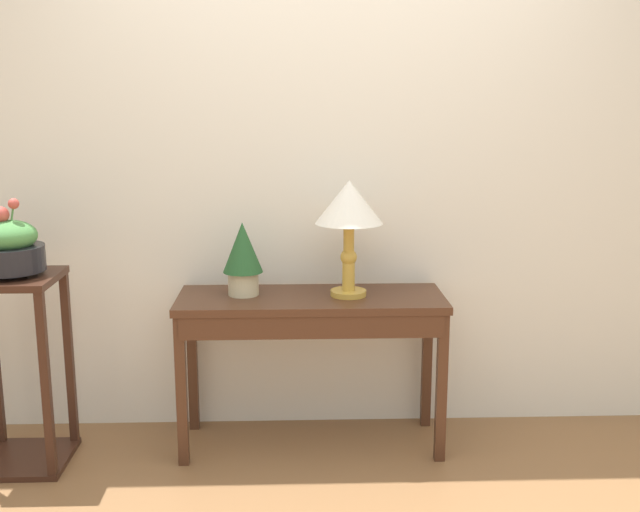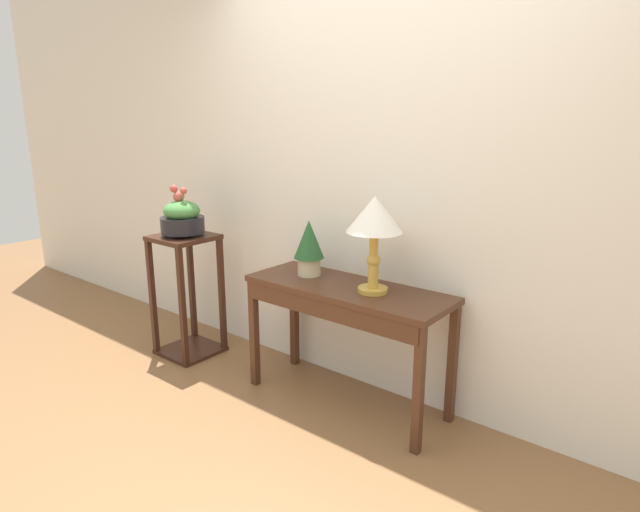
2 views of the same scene
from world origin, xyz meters
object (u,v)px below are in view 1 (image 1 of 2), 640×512
at_px(potted_plant_on_console, 243,255).
at_px(pedestal_stand_left, 19,371).
at_px(planter_bowl_wide, 8,247).
at_px(table_lamp, 349,209).
at_px(console_table, 311,318).

xyz_separation_m(potted_plant_on_console, pedestal_stand_left, (-0.97, -0.17, -0.47)).
xyz_separation_m(pedestal_stand_left, planter_bowl_wide, (-0.00, -0.00, 0.55)).
relative_size(table_lamp, pedestal_stand_left, 0.61).
bearing_deg(potted_plant_on_console, pedestal_stand_left, -169.88).
height_order(table_lamp, potted_plant_on_console, table_lamp).
relative_size(console_table, planter_bowl_wide, 3.52).
height_order(table_lamp, planter_bowl_wide, table_lamp).
bearing_deg(pedestal_stand_left, console_table, 5.33).
height_order(table_lamp, pedestal_stand_left, table_lamp).
distance_m(table_lamp, planter_bowl_wide, 1.46).
bearing_deg(table_lamp, pedestal_stand_left, -174.31).
bearing_deg(planter_bowl_wide, potted_plant_on_console, 10.12).
height_order(console_table, potted_plant_on_console, potted_plant_on_console).
distance_m(console_table, pedestal_stand_left, 1.30).
xyz_separation_m(table_lamp, planter_bowl_wide, (-1.45, -0.14, -0.13)).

